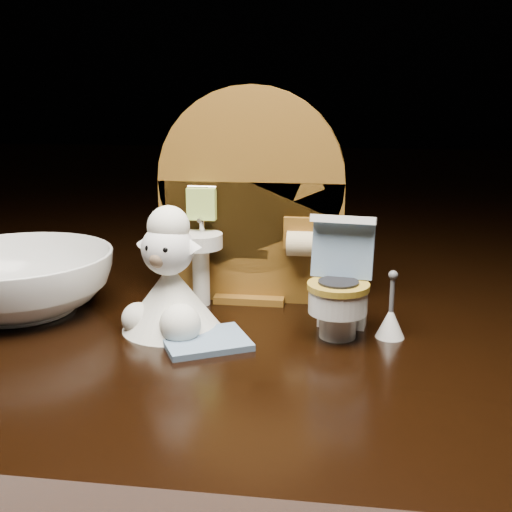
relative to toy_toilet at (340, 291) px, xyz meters
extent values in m
cube|color=black|center=(-0.06, -0.01, -0.08)|extent=(2.50, 2.50, 0.10)
cube|color=brown|center=(-0.06, 0.06, 0.02)|extent=(0.13, 0.02, 0.09)
cylinder|color=brown|center=(-0.06, 0.06, 0.06)|extent=(0.13, 0.02, 0.13)
cube|color=brown|center=(-0.06, 0.06, -0.02)|extent=(0.05, 0.04, 0.01)
cylinder|color=white|center=(-0.10, 0.04, -0.01)|extent=(0.01, 0.01, 0.04)
cylinder|color=white|center=(-0.10, 0.04, 0.02)|extent=(0.03, 0.03, 0.01)
cylinder|color=silver|center=(-0.10, 0.05, 0.03)|extent=(0.00, 0.00, 0.01)
cube|color=#B1D55A|center=(-0.10, 0.05, 0.04)|extent=(0.02, 0.01, 0.02)
cube|color=brown|center=(-0.03, 0.05, 0.02)|extent=(0.02, 0.01, 0.02)
cylinder|color=#D8BE88|center=(-0.03, 0.04, 0.02)|extent=(0.02, 0.02, 0.02)
cylinder|color=white|center=(0.00, -0.01, -0.02)|extent=(0.02, 0.02, 0.02)
cylinder|color=white|center=(0.00, -0.01, 0.00)|extent=(0.04, 0.04, 0.02)
cylinder|color=#A17D22|center=(0.00, -0.01, 0.01)|extent=(0.04, 0.04, 0.00)
cube|color=white|center=(0.00, 0.01, 0.00)|extent=(0.03, 0.02, 0.05)
cube|color=slate|center=(0.00, 0.01, 0.03)|extent=(0.04, 0.02, 0.04)
cube|color=white|center=(0.00, 0.00, 0.04)|extent=(0.04, 0.01, 0.01)
cylinder|color=#BED134|center=(0.01, 0.01, 0.02)|extent=(0.01, 0.01, 0.01)
cube|color=slate|center=(-0.08, -0.03, -0.03)|extent=(0.06, 0.06, 0.00)
cone|color=white|center=(0.03, 0.00, -0.02)|extent=(0.02, 0.02, 0.02)
cylinder|color=#59595B|center=(0.03, 0.00, 0.00)|extent=(0.00, 0.00, 0.02)
sphere|color=#59595B|center=(0.03, 0.00, 0.01)|extent=(0.01, 0.01, 0.01)
cone|color=white|center=(-0.11, -0.01, -0.01)|extent=(0.06, 0.06, 0.04)
sphere|color=white|center=(-0.10, -0.03, -0.02)|extent=(0.03, 0.03, 0.03)
sphere|color=white|center=(-0.13, -0.02, -0.02)|extent=(0.02, 0.02, 0.02)
sphere|color=white|center=(-0.11, -0.01, 0.03)|extent=(0.03, 0.03, 0.03)
sphere|color=#95775A|center=(-0.11, -0.02, 0.02)|extent=(0.01, 0.01, 0.01)
sphere|color=white|center=(-0.11, -0.01, 0.04)|extent=(0.03, 0.03, 0.03)
cone|color=white|center=(-0.12, 0.00, 0.03)|extent=(0.02, 0.01, 0.01)
cone|color=white|center=(-0.09, -0.01, 0.03)|extent=(0.02, 0.01, 0.01)
sphere|color=black|center=(-0.11, -0.02, 0.03)|extent=(0.00, 0.00, 0.00)
sphere|color=black|center=(-0.10, -0.02, 0.03)|extent=(0.00, 0.00, 0.00)
imported|color=white|center=(-0.22, 0.01, -0.01)|extent=(0.15, 0.15, 0.04)
camera|label=1|loc=(0.00, -0.38, 0.12)|focal=45.00mm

